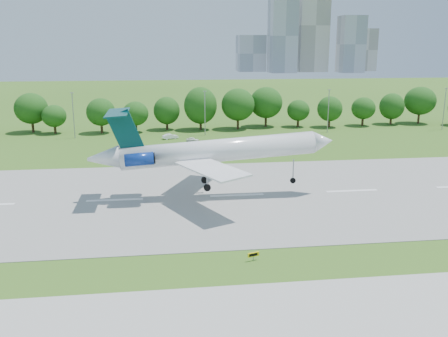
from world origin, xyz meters
TOP-DOWN VIEW (x-y plane):
  - ground at (0.00, 0.00)m, footprint 600.00×600.00m
  - runway at (0.00, 25.00)m, footprint 400.00×45.00m
  - tree_line at (0.00, 92.00)m, footprint 288.40×8.40m
  - light_poles at (-2.50, 82.00)m, footprint 175.90×0.25m
  - skyline at (100.16, 390.61)m, footprint 127.00×52.00m
  - airliner at (-25.07, 25.00)m, footprint 40.10×29.28m
  - taxi_sign_left at (-22.04, -0.58)m, footprint 1.45×0.61m
  - service_vehicle_a at (-29.69, 77.74)m, footprint 4.38×2.83m
  - service_vehicle_b at (-24.07, 73.22)m, footprint 3.42×2.18m

SIDE VIEW (x-z plane):
  - ground at x=0.00m, z-range 0.00..0.00m
  - runway at x=0.00m, z-range 0.00..0.08m
  - service_vehicle_b at x=-24.07m, z-range 0.00..1.08m
  - service_vehicle_a at x=-29.69m, z-range 0.00..1.36m
  - taxi_sign_left at x=-22.04m, z-range 0.25..1.28m
  - tree_line at x=0.00m, z-range 0.99..11.39m
  - light_poles at x=-2.50m, z-range 0.24..12.43m
  - airliner at x=-25.07m, z-range 1.27..14.38m
  - skyline at x=100.16m, z-range -9.54..70.46m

